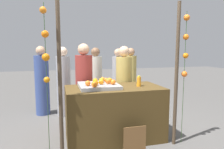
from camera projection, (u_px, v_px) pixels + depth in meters
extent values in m
plane|color=#565451|center=(114.00, 138.00, 3.59)|extent=(24.00, 24.00, 0.00)
cube|color=#4C3819|center=(114.00, 113.00, 3.53)|extent=(1.65, 0.86, 0.92)
cube|color=#9EA0A5|center=(99.00, 86.00, 3.45)|extent=(0.66, 0.68, 0.06)
sphere|color=orange|center=(95.00, 83.00, 3.24)|extent=(0.09, 0.09, 0.09)
sphere|color=orange|center=(96.00, 83.00, 3.31)|extent=(0.08, 0.08, 0.08)
sphere|color=orange|center=(101.00, 81.00, 3.54)|extent=(0.08, 0.08, 0.08)
sphere|color=orange|center=(101.00, 82.00, 3.38)|extent=(0.09, 0.09, 0.09)
sphere|color=orange|center=(95.00, 81.00, 3.49)|extent=(0.09, 0.09, 0.09)
sphere|color=orange|center=(113.00, 82.00, 3.36)|extent=(0.09, 0.09, 0.09)
sphere|color=orange|center=(108.00, 81.00, 3.43)|extent=(0.09, 0.09, 0.09)
sphere|color=orange|center=(110.00, 80.00, 3.54)|extent=(0.09, 0.09, 0.09)
sphere|color=orange|center=(88.00, 83.00, 3.25)|extent=(0.09, 0.09, 0.09)
sphere|color=orange|center=(106.00, 80.00, 3.61)|extent=(0.08, 0.08, 0.08)
sphere|color=orange|center=(94.00, 84.00, 3.13)|extent=(0.09, 0.09, 0.09)
sphere|color=orange|center=(103.00, 79.00, 3.71)|extent=(0.08, 0.08, 0.08)
cylinder|color=orange|center=(139.00, 82.00, 3.53)|extent=(0.08, 0.08, 0.17)
cylinder|color=yellow|center=(139.00, 76.00, 3.52)|extent=(0.04, 0.04, 0.02)
cube|color=brown|center=(135.00, 142.00, 2.97)|extent=(0.35, 0.01, 0.46)
cube|color=black|center=(135.00, 141.00, 2.98)|extent=(0.32, 0.02, 0.44)
cylinder|color=maroon|center=(84.00, 92.00, 4.02)|extent=(0.34, 0.34, 1.45)
sphere|color=tan|center=(84.00, 49.00, 3.91)|extent=(0.23, 0.23, 0.23)
cylinder|color=tan|center=(124.00, 91.00, 4.20)|extent=(0.33, 0.33, 1.41)
sphere|color=tan|center=(124.00, 52.00, 4.09)|extent=(0.22, 0.22, 0.22)
cylinder|color=#99999E|center=(64.00, 86.00, 4.74)|extent=(0.33, 0.33, 1.40)
sphere|color=beige|center=(63.00, 52.00, 4.64)|extent=(0.22, 0.22, 0.22)
cylinder|color=beige|center=(96.00, 84.00, 5.01)|extent=(0.32, 0.32, 1.39)
sphere|color=brown|center=(95.00, 52.00, 4.91)|extent=(0.22, 0.22, 0.22)
cylinder|color=tan|center=(130.00, 80.00, 5.66)|extent=(0.32, 0.32, 1.39)
sphere|color=#A87A59|center=(131.00, 52.00, 5.56)|extent=(0.22, 0.22, 0.22)
cylinder|color=#99999E|center=(118.00, 82.00, 5.48)|extent=(0.32, 0.32, 1.37)
sphere|color=tan|center=(118.00, 53.00, 5.38)|extent=(0.21, 0.21, 0.21)
cylinder|color=#384C8C|center=(42.00, 85.00, 4.82)|extent=(0.33, 0.33, 1.42)
sphere|color=tan|center=(41.00, 51.00, 4.71)|extent=(0.22, 0.22, 0.22)
cylinder|color=#473828|center=(60.00, 80.00, 2.76)|extent=(0.06, 0.06, 2.30)
cylinder|color=#473828|center=(176.00, 76.00, 3.22)|extent=(0.06, 0.06, 2.30)
cylinder|color=#2D4C23|center=(47.00, 86.00, 2.67)|extent=(0.01, 0.01, 2.16)
sphere|color=orange|center=(43.00, 10.00, 2.54)|extent=(0.09, 0.09, 0.09)
sphere|color=orange|center=(45.00, 34.00, 2.58)|extent=(0.09, 0.09, 0.09)
sphere|color=orange|center=(46.00, 57.00, 2.62)|extent=(0.10, 0.10, 0.10)
sphere|color=orange|center=(47.00, 80.00, 2.66)|extent=(0.08, 0.08, 0.08)
cylinder|color=#2D4C23|center=(184.00, 79.00, 3.28)|extent=(0.01, 0.01, 2.16)
sphere|color=orange|center=(187.00, 18.00, 3.16)|extent=(0.10, 0.10, 0.10)
sphere|color=orange|center=(186.00, 37.00, 3.21)|extent=(0.09, 0.09, 0.09)
sphere|color=orange|center=(186.00, 56.00, 3.23)|extent=(0.09, 0.09, 0.09)
sphere|color=orange|center=(184.00, 74.00, 3.27)|extent=(0.09, 0.09, 0.09)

